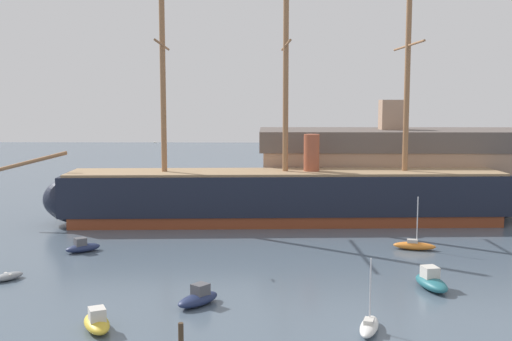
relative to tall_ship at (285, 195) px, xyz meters
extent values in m
cube|color=brown|center=(0.00, 0.00, -2.85)|extent=(54.46, 10.54, 1.41)
cube|color=black|center=(0.00, 0.00, 0.37)|extent=(56.73, 10.97, 5.04)
ellipsoid|color=black|center=(-25.92, -1.16, -0.33)|extent=(10.48, 8.06, 6.45)
ellipsoid|color=black|center=(25.92, 1.16, -0.33)|extent=(10.48, 8.06, 6.45)
cube|color=#9E7F5B|center=(0.00, 0.00, 3.04)|extent=(55.57, 10.25, 0.30)
cylinder|color=#936642|center=(-15.50, -0.69, 15.99)|extent=(0.71, 0.71, 26.19)
cylinder|color=#936642|center=(-15.50, -0.69, 19.13)|extent=(0.89, 13.54, 0.28)
cylinder|color=#936642|center=(0.00, 0.00, 15.99)|extent=(0.71, 0.71, 26.19)
cylinder|color=#936642|center=(0.00, 0.00, 19.13)|extent=(0.89, 13.54, 0.28)
cylinder|color=#936642|center=(15.50, 0.69, 15.99)|extent=(0.71, 0.71, 26.19)
cylinder|color=#936642|center=(15.50, 0.69, 19.13)|extent=(0.89, 13.54, 0.28)
cylinder|color=#936642|center=(-32.25, -1.44, 4.52)|extent=(8.93, 0.90, 2.68)
cylinder|color=#9E4C33|center=(3.38, 0.15, 5.41)|extent=(2.01, 2.01, 5.04)
ellipsoid|color=gold|center=(-14.14, -37.27, -3.09)|extent=(3.17, 4.28, 0.92)
cube|color=beige|center=(-14.03, -37.52, -2.36)|extent=(1.48, 1.55, 0.92)
ellipsoid|color=silver|center=(4.64, -37.31, -3.18)|extent=(2.28, 4.11, 0.75)
cube|color=beige|center=(4.59, -37.50, -2.76)|extent=(0.91, 1.13, 0.39)
cylinder|color=silver|center=(4.70, -37.12, -0.69)|extent=(0.10, 0.10, 4.53)
ellipsoid|color=#1E284C|center=(-7.71, -32.12, -3.10)|extent=(3.75, 4.07, 0.91)
cube|color=#4C4C51|center=(-7.53, -31.91, -2.37)|extent=(1.58, 1.60, 0.91)
ellipsoid|color=gray|center=(-25.24, -25.82, -3.23)|extent=(2.65, 2.91, 0.65)
cube|color=beige|center=(-25.24, -25.82, -2.98)|extent=(0.96, 0.83, 0.10)
ellipsoid|color=#236670|center=(11.47, -27.77, -3.03)|extent=(2.75, 4.76, 1.04)
cube|color=beige|center=(11.40, -27.47, -2.20)|extent=(1.47, 1.59, 1.04)
ellipsoid|color=#1E284C|center=(-21.64, -15.79, -3.13)|extent=(3.84, 3.38, 0.85)
cube|color=#4C4C51|center=(-21.84, -15.94, -2.45)|extent=(1.48, 1.45, 0.85)
ellipsoid|color=orange|center=(13.34, -14.23, -3.14)|extent=(4.58, 2.28, 0.83)
cube|color=#B2ADA3|center=(13.12, -14.18, -2.67)|extent=(1.23, 0.95, 0.44)
cylinder|color=silver|center=(13.55, -14.28, -0.36)|extent=(0.11, 0.11, 5.05)
ellipsoid|color=orange|center=(-31.23, 6.00, -3.24)|extent=(2.52, 2.88, 0.64)
cube|color=#B2ADA3|center=(-31.23, 6.00, -3.00)|extent=(0.96, 0.78, 0.10)
ellipsoid|color=silver|center=(24.01, 1.19, -3.23)|extent=(3.00, 2.52, 0.66)
cube|color=#4C4C51|center=(24.01, 1.19, -2.98)|extent=(0.77, 1.01, 0.10)
ellipsoid|color=gray|center=(-4.97, 13.58, -3.34)|extent=(1.73, 1.90, 0.43)
cube|color=beige|center=(-4.97, 13.58, -3.18)|extent=(0.63, 0.54, 0.07)
cylinder|color=#423323|center=(-7.79, -40.89, -2.60)|extent=(0.34, 0.34, 1.92)
cube|color=#565659|center=(24.76, 12.33, -3.16)|extent=(60.70, 18.54, 0.80)
cube|color=tan|center=(24.76, 12.33, 1.16)|extent=(55.18, 15.45, 7.83)
cube|color=#5B514C|center=(24.76, 12.33, 6.51)|extent=(56.29, 15.76, 2.89)
cube|color=tan|center=(15.95, 12.33, 10.14)|extent=(3.20, 3.20, 4.37)
ellipsoid|color=silver|center=(-13.58, -17.34, 8.05)|extent=(0.33, 0.16, 0.11)
sphere|color=silver|center=(-13.38, -17.30, 8.06)|extent=(0.09, 0.09, 0.09)
cube|color=#ADA89E|center=(-13.63, -17.05, 8.07)|extent=(0.19, 0.47, 0.10)
cube|color=#ADA89E|center=(-13.53, -17.62, 8.07)|extent=(0.19, 0.47, 0.10)
camera|label=1|loc=(-2.43, -77.27, 12.23)|focal=42.37mm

